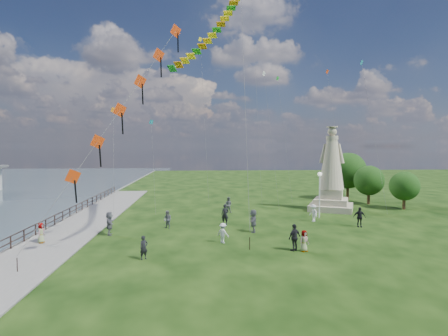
{
  "coord_description": "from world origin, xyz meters",
  "views": [
    {
      "loc": [
        -2.99,
        -22.84,
        7.29
      ],
      "look_at": [
        -1.0,
        8.0,
        5.5
      ],
      "focal_mm": 30.0,
      "sensor_mm": 36.0,
      "label": 1
    }
  ],
  "objects": [
    {
      "name": "small_kites",
      "position": [
        3.4,
        23.5,
        14.55
      ],
      "size": [
        29.31,
        16.94,
        32.9
      ],
      "color": "#167185",
      "rests_on": "ground"
    },
    {
      "name": "person_10",
      "position": [
        -14.82,
        5.47,
        0.76
      ],
      "size": [
        0.52,
        0.78,
        1.52
      ],
      "primitive_type": "imported",
      "rotation": [
        0.0,
        0.0,
        1.48
      ],
      "color": "#595960",
      "rests_on": "ground"
    },
    {
      "name": "person_8",
      "position": [
        7.98,
        12.45,
        0.83
      ],
      "size": [
        0.93,
        1.21,
        1.66
      ],
      "primitive_type": "imported",
      "rotation": [
        0.0,
        0.0,
        -1.17
      ],
      "color": "silver",
      "rests_on": "ground"
    },
    {
      "name": "person_3",
      "position": [
        3.58,
        2.53,
        0.95
      ],
      "size": [
        1.24,
        1.1,
        1.9
      ],
      "primitive_type": "imported",
      "rotation": [
        0.0,
        0.0,
        3.75
      ],
      "color": "black",
      "rests_on": "ground"
    },
    {
      "name": "statue",
      "position": [
        11.99,
        18.79,
        3.61
      ],
      "size": [
        6.2,
        6.2,
        9.55
      ],
      "rotation": [
        0.0,
        0.0,
        -0.42
      ],
      "color": "tan",
      "rests_on": "ground"
    },
    {
      "name": "person_9",
      "position": [
        11.41,
        9.8,
        0.91
      ],
      "size": [
        1.14,
        0.72,
        1.81
      ],
      "primitive_type": "imported",
      "rotation": [
        0.0,
        0.0,
        -0.17
      ],
      "color": "black",
      "rests_on": "ground"
    },
    {
      "name": "person_11",
      "position": [
        1.52,
        8.4,
        0.97
      ],
      "size": [
        1.01,
        1.89,
        1.94
      ],
      "primitive_type": "imported",
      "rotation": [
        0.0,
        0.0,
        4.58
      ],
      "color": "#595960",
      "rests_on": "ground"
    },
    {
      "name": "person_5",
      "position": [
        -10.43,
        8.11,
        0.97
      ],
      "size": [
        1.17,
        1.93,
        1.94
      ],
      "primitive_type": "imported",
      "rotation": [
        0.0,
        0.0,
        1.8
      ],
      "color": "#595960",
      "rests_on": "ground"
    },
    {
      "name": "tree_row",
      "position": [
        18.07,
        24.34,
        3.51
      ],
      "size": [
        7.5,
        12.33,
        6.44
      ],
      "color": "#382314",
      "rests_on": "ground"
    },
    {
      "name": "person_2",
      "position": [
        -1.28,
        4.97,
        0.76
      ],
      "size": [
        1.09,
        1.0,
        1.52
      ],
      "primitive_type": "imported",
      "rotation": [
        0.0,
        0.0,
        2.49
      ],
      "color": "silver",
      "rests_on": "ground"
    },
    {
      "name": "red_kite_train",
      "position": [
        -8.1,
        4.61,
        10.59
      ],
      "size": [
        9.07,
        9.35,
        17.08
      ],
      "color": "black",
      "rests_on": "ground"
    },
    {
      "name": "person_1",
      "position": [
        -5.87,
        10.2,
        0.8
      ],
      "size": [
        0.92,
        0.85,
        1.61
      ],
      "primitive_type": "imported",
      "rotation": [
        0.0,
        0.0,
        -0.62
      ],
      "color": "#595960",
      "rests_on": "ground"
    },
    {
      "name": "person_0",
      "position": [
        -6.62,
        1.2,
        0.77
      ],
      "size": [
        0.67,
        0.64,
        1.54
      ],
      "primitive_type": "imported",
      "rotation": [
        0.0,
        0.0,
        0.68
      ],
      "color": "black",
      "rests_on": "ground"
    },
    {
      "name": "person_7",
      "position": [
        0.12,
        17.94,
        0.86
      ],
      "size": [
        0.97,
        0.77,
        1.73
      ],
      "primitive_type": "imported",
      "rotation": [
        0.0,
        0.0,
        2.79
      ],
      "color": "#595960",
      "rests_on": "ground"
    },
    {
      "name": "person_4",
      "position": [
        4.2,
        2.32,
        0.75
      ],
      "size": [
        0.86,
        0.74,
        1.5
      ],
      "primitive_type": "imported",
      "rotation": [
        0.0,
        0.0,
        0.49
      ],
      "color": "#595960",
      "rests_on": "ground"
    },
    {
      "name": "waterfront",
      "position": [
        -15.24,
        8.99,
        -0.06
      ],
      "size": [
        200.0,
        200.0,
        1.51
      ],
      "color": "#32444B",
      "rests_on": "ground"
    },
    {
      "name": "lamppost",
      "position": [
        9.18,
        14.33,
        3.38
      ],
      "size": [
        0.43,
        0.43,
        4.69
      ],
      "color": "silver",
      "rests_on": "ground"
    },
    {
      "name": "person_6",
      "position": [
        -0.67,
        11.62,
        0.95
      ],
      "size": [
        0.81,
        0.67,
        1.9
      ],
      "primitive_type": "imported",
      "rotation": [
        0.0,
        0.0,
        -0.35
      ],
      "color": "black",
      "rests_on": "ground"
    }
  ]
}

